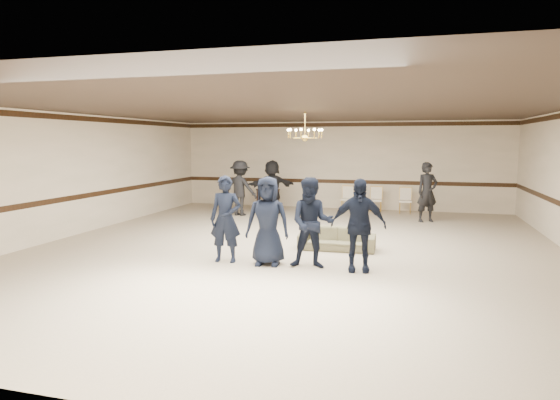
{
  "coord_description": "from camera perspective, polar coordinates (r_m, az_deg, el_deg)",
  "views": [
    {
      "loc": [
        2.58,
        -10.64,
        2.46
      ],
      "look_at": [
        -0.22,
        -0.5,
        1.18
      ],
      "focal_mm": 30.77,
      "sensor_mm": 36.0,
      "label": 1
    }
  ],
  "objects": [
    {
      "name": "banquet_chair_mid",
      "position": [
        17.08,
        11.31,
        0.01
      ],
      "size": [
        0.44,
        0.44,
        0.88
      ],
      "primitive_type": null,
      "rotation": [
        0.0,
        0.0,
        0.04
      ],
      "color": "silver",
      "rests_on": "floor"
    },
    {
      "name": "boy_b",
      "position": [
        9.58,
        -1.48,
        -2.5
      ],
      "size": [
        0.92,
        0.64,
        1.78
      ],
      "primitive_type": "imported",
      "rotation": [
        0.0,
        0.0,
        0.09
      ],
      "color": "black",
      "rests_on": "floor"
    },
    {
      "name": "banquet_chair_left",
      "position": [
        17.18,
        7.99,
        0.12
      ],
      "size": [
        0.45,
        0.45,
        0.88
      ],
      "primitive_type": null,
      "rotation": [
        0.0,
        0.0,
        -0.04
      ],
      "color": "silver",
      "rests_on": "floor"
    },
    {
      "name": "console_table",
      "position": [
        18.02,
        -1.44,
        0.21
      ],
      "size": [
        0.86,
        0.42,
        0.7
      ],
      "primitive_type": "cube",
      "rotation": [
        0.0,
        0.0,
        -0.09
      ],
      "color": "black",
      "rests_on": "floor"
    },
    {
      "name": "boy_a",
      "position": [
        9.88,
        -6.48,
        -2.26
      ],
      "size": [
        0.69,
        0.49,
        1.78
      ],
      "primitive_type": "imported",
      "rotation": [
        0.0,
        0.0,
        0.1
      ],
      "color": "black",
      "rests_on": "floor"
    },
    {
      "name": "banquet_chair_right",
      "position": [
        17.04,
        14.67,
        -0.09
      ],
      "size": [
        0.45,
        0.45,
        0.88
      ],
      "primitive_type": null,
      "rotation": [
        0.0,
        0.0,
        0.05
      ],
      "color": "silver",
      "rests_on": "floor"
    },
    {
      "name": "chandelier",
      "position": [
        11.93,
        2.98,
        8.92
      ],
      "size": [
        0.94,
        0.94,
        0.89
      ],
      "primitive_type": null,
      "color": "gold",
      "rests_on": "ceiling"
    },
    {
      "name": "adult_right",
      "position": [
        15.41,
        17.1,
        0.9
      ],
      "size": [
        0.8,
        0.71,
        1.84
      ],
      "primitive_type": "imported",
      "rotation": [
        0.0,
        0.0,
        0.5
      ],
      "color": "black",
      "rests_on": "floor"
    },
    {
      "name": "adult_mid",
      "position": [
        16.47,
        -0.97,
        1.57
      ],
      "size": [
        1.71,
        1.42,
        1.84
      ],
      "primitive_type": "imported",
      "rotation": [
        0.0,
        0.0,
        3.75
      ],
      "color": "black",
      "rests_on": "floor"
    },
    {
      "name": "boy_c",
      "position": [
        9.36,
        3.81,
        -2.74
      ],
      "size": [
        0.94,
        0.78,
        1.78
      ],
      "primitive_type": "imported",
      "rotation": [
        0.0,
        0.0,
        0.13
      ],
      "color": "black",
      "rests_on": "floor"
    },
    {
      "name": "crown_molding",
      "position": [
        17.82,
        7.2,
        8.88
      ],
      "size": [
        12.0,
        0.02,
        0.14
      ],
      "primitive_type": "cube",
      "color": "black",
      "rests_on": "wall_back"
    },
    {
      "name": "boy_d",
      "position": [
        9.23,
        9.29,
        -2.96
      ],
      "size": [
        1.1,
        0.59,
        1.78
      ],
      "primitive_type": "imported",
      "rotation": [
        0.0,
        0.0,
        0.15
      ],
      "color": "black",
      "rests_on": "floor"
    },
    {
      "name": "settee",
      "position": [
        11.09,
        6.78,
        -4.59
      ],
      "size": [
        1.75,
        0.72,
        0.51
      ],
      "primitive_type": "imported",
      "rotation": [
        0.0,
        0.0,
        0.02
      ],
      "color": "#686645",
      "rests_on": "floor"
    },
    {
      "name": "chair_rail",
      "position": [
        17.87,
        7.1,
        2.2
      ],
      "size": [
        12.0,
        0.02,
        0.14
      ],
      "primitive_type": "cube",
      "color": "black",
      "rests_on": "wall_back"
    },
    {
      "name": "adult_left",
      "position": [
        16.09,
        -4.75,
        1.42
      ],
      "size": [
        1.3,
        0.9,
        1.84
      ],
      "primitive_type": "imported",
      "rotation": [
        0.0,
        0.0,
        2.95
      ],
      "color": "black",
      "rests_on": "floor"
    },
    {
      "name": "room",
      "position": [
        10.98,
        1.81,
        2.44
      ],
      "size": [
        12.01,
        14.01,
        3.21
      ],
      "color": "#B7A58D",
      "rests_on": "ground"
    }
  ]
}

